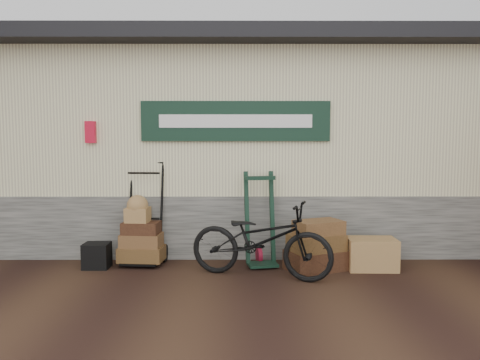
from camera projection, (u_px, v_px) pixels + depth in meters
name	position (u px, v px, depth m)	size (l,w,h in m)	color
ground	(260.00, 281.00, 5.64)	(80.00, 80.00, 0.00)	black
station_building	(253.00, 144.00, 8.23)	(14.40, 4.10, 3.20)	#4C4C47
porter_trolley	(144.00, 212.00, 6.42)	(0.71, 0.53, 1.42)	black
green_barrow	(260.00, 219.00, 6.29)	(0.46, 0.39, 1.26)	black
suitcase_stack	(316.00, 245.00, 6.09)	(0.74, 0.47, 0.66)	#321A0F
wicker_hamper	(372.00, 254.00, 6.12)	(0.63, 0.41, 0.41)	olive
black_trunk	(97.00, 256.00, 6.18)	(0.33, 0.29, 0.33)	black
bicycle	(261.00, 235.00, 5.74)	(1.80, 0.63, 1.05)	black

